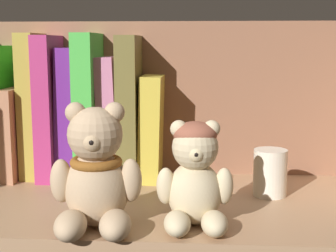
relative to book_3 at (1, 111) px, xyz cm
name	(u,v)px	position (x,y,z in cm)	size (l,w,h in cm)	color
shelf_board	(150,206)	(27.41, -13.00, -12.34)	(77.35, 31.93, 2.00)	#A87F5B
shelf_back_panel	(159,104)	(27.41, 3.57, 1.07)	(79.75, 1.20, 28.81)	brown
book_3	(1,111)	(0.00, 0.00, 0.00)	(2.95, 13.83, 22.67)	green
book_4	(19,131)	(2.95, 0.00, -3.57)	(2.52, 13.99, 15.53)	#AE7453
book_5	(34,106)	(5.95, 0.00, 1.03)	(3.04, 9.78, 24.73)	#A89638
book_6	(53,107)	(9.15, 0.00, 0.84)	(2.92, 13.03, 24.35)	#AC2D6A
book_7	(72,113)	(12.52, 0.00, -0.19)	(3.38, 10.32, 22.29)	#642184
book_8	(92,106)	(16.07, 0.00, 1.01)	(3.29, 14.94, 24.70)	green
book_9	(112,118)	(19.47, 0.00, -0.93)	(3.05, 10.93, 20.82)	#BD6E94
book_10	(131,108)	(22.87, 0.00, 0.83)	(3.32, 13.32, 24.33)	brown
book_11	(152,127)	(26.49, 0.00, -2.48)	(3.47, 11.36, 17.72)	gold
teddy_bear_larger	(96,176)	(22.00, -24.65, -4.56)	(11.68, 11.96, 15.87)	tan
teddy_bear_smaller	(195,177)	(34.32, -23.01, -4.92)	(9.91, 10.09, 13.53)	beige
pillar_candle	(270,173)	(45.52, -9.35, -7.76)	(5.09, 5.09, 7.15)	silver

